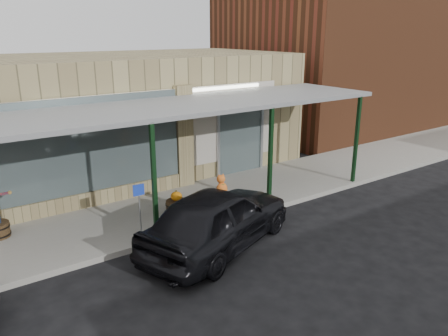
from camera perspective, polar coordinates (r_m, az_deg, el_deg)
ground at (r=10.35m, az=5.97°, el=-11.51°), size 120.00×120.00×0.00m
sidewalk at (r=12.97m, az=-4.45°, el=-4.88°), size 40.00×3.20×0.15m
storefront at (r=16.36m, az=-12.84°, el=6.84°), size 12.00×6.25×4.20m
awning at (r=12.12m, az=-4.68°, el=8.00°), size 12.00×3.00×3.04m
block_buildings_near at (r=17.92m, az=-8.43°, el=13.38°), size 61.00×8.00×8.00m
barrel_pumpkin at (r=12.14m, az=-6.20°, el=-4.89°), size 0.71×0.71×0.70m
handicap_sign at (r=10.74m, az=-10.99°, el=-4.56°), size 0.28×0.04×1.36m
parked_sedan at (r=10.42m, az=-0.78°, el=-6.53°), size 4.79×3.24×1.53m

